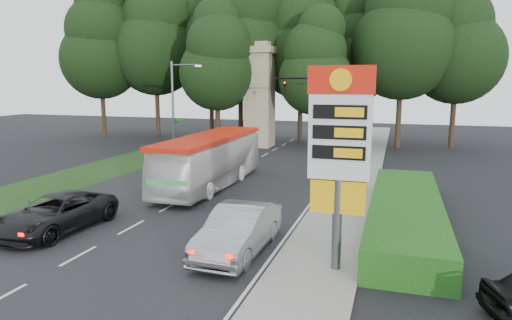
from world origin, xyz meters
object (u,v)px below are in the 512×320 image
(traffic_signal_mast, at_px, (330,103))
(streetlight_signs, at_px, (175,104))
(suv_charcoal, at_px, (57,213))
(sedan_silver, at_px, (239,230))
(gas_station_pylon, at_px, (340,141))
(monument, at_px, (260,94))
(transit_bus, at_px, (210,161))

(traffic_signal_mast, height_order, streetlight_signs, streetlight_signs)
(streetlight_signs, bearing_deg, suv_charcoal, -77.76)
(traffic_signal_mast, distance_m, suv_charcoal, 23.25)
(streetlight_signs, bearing_deg, sedan_silver, -57.22)
(gas_station_pylon, xyz_separation_m, monument, (-11.20, 28.01, 0.66))
(streetlight_signs, bearing_deg, transit_bus, -53.07)
(transit_bus, bearing_deg, suv_charcoal, -106.58)
(gas_station_pylon, bearing_deg, traffic_signal_mast, 99.09)
(monument, bearing_deg, streetlight_signs, -121.97)
(gas_station_pylon, relative_size, monument, 0.68)
(traffic_signal_mast, xyz_separation_m, monument, (-7.68, 6.00, 0.43))
(sedan_silver, bearing_deg, suv_charcoal, -179.21)
(traffic_signal_mast, xyz_separation_m, sedan_silver, (-0.18, -21.38, -3.79))
(gas_station_pylon, xyz_separation_m, streetlight_signs, (-16.19, 20.01, -0.01))
(gas_station_pylon, xyz_separation_m, traffic_signal_mast, (-3.52, 22.00, 0.22))
(traffic_signal_mast, relative_size, suv_charcoal, 1.28)
(gas_station_pylon, distance_m, traffic_signal_mast, 22.29)
(monument, bearing_deg, suv_charcoal, -91.68)
(sedan_silver, bearing_deg, streetlight_signs, 124.15)
(gas_station_pylon, relative_size, sedan_silver, 1.28)
(transit_bus, distance_m, sedan_silver, 11.22)
(transit_bus, bearing_deg, monument, 97.50)
(streetlight_signs, relative_size, suv_charcoal, 1.42)
(suv_charcoal, bearing_deg, gas_station_pylon, -0.45)
(monument, bearing_deg, gas_station_pylon, -68.20)
(streetlight_signs, xyz_separation_m, transit_bus, (7.17, -9.54, -2.87))
(gas_station_pylon, distance_m, streetlight_signs, 25.74)
(traffic_signal_mast, bearing_deg, transit_bus, -115.49)
(streetlight_signs, xyz_separation_m, sedan_silver, (12.49, -19.39, -3.56))
(streetlight_signs, bearing_deg, traffic_signal_mast, 8.92)
(streetlight_signs, bearing_deg, monument, 58.03)
(traffic_signal_mast, distance_m, monument, 9.76)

